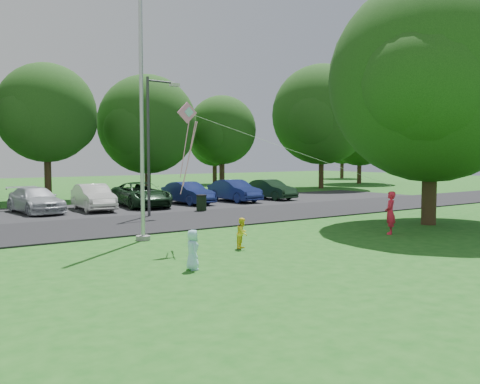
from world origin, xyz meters
TOP-DOWN VIEW (x-y plane):
  - ground at (0.00, 0.00)m, footprint 120.00×120.00m
  - park_road at (0.00, 9.00)m, footprint 60.00×6.00m
  - parking_strip at (0.00, 15.50)m, footprint 42.00×7.00m
  - flagpole at (-3.50, 5.00)m, footprint 0.50×0.50m
  - street_lamp at (-0.02, 11.15)m, footprint 1.86×0.40m
  - trash_can at (3.04, 11.76)m, footprint 0.56×0.56m
  - big_tree at (8.13, 1.68)m, footprint 9.24×8.57m
  - tree_row at (1.59, 24.23)m, footprint 64.35×11.94m
  - horizon_trees at (4.06, 33.88)m, footprint 77.46×7.20m
  - parked_cars at (-0.18, 15.48)m, footprint 22.33×5.11m
  - woman at (4.62, 0.91)m, footprint 0.70×0.67m
  - child_yellow at (-1.66, 1.67)m, footprint 0.60×0.57m
  - child_blue at (-4.55, -0.14)m, footprint 0.47×0.59m
  - kite at (-2.76, 2.84)m, footprint 7.90×2.27m

SIDE VIEW (x-z plane):
  - ground at x=0.00m, z-range 0.00..0.00m
  - park_road at x=0.00m, z-range 0.00..0.06m
  - parking_strip at x=0.00m, z-range 0.00..0.06m
  - trash_can at x=3.04m, z-range 0.00..0.89m
  - child_yellow at x=-1.66m, z-range 0.00..0.98m
  - child_blue at x=-4.55m, z-range 0.00..1.04m
  - parked_cars at x=-0.18m, z-range 0.04..1.41m
  - woman at x=4.62m, z-range 0.00..1.61m
  - kite at x=-2.76m, z-range 2.38..5.32m
  - street_lamp at x=-0.02m, z-range 0.67..7.28m
  - flagpole at x=-3.50m, z-range -0.83..9.17m
  - horizon_trees at x=4.06m, z-range 0.79..7.81m
  - tree_row at x=1.59m, z-range 0.27..11.15m
  - big_tree at x=8.13m, z-range 0.70..11.07m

